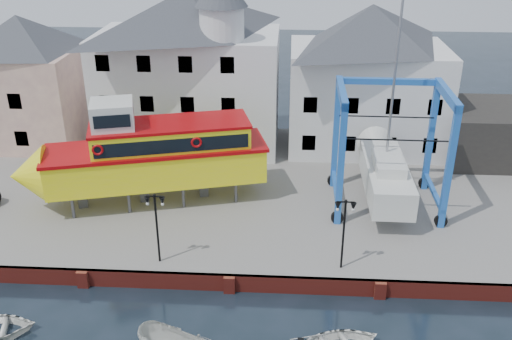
{
  "coord_description": "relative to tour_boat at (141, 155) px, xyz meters",
  "views": [
    {
      "loc": [
        2.95,
        -24.89,
        19.06
      ],
      "look_at": [
        1.0,
        7.0,
        4.0
      ],
      "focal_mm": 40.0,
      "sensor_mm": 36.0,
      "label": 1
    }
  ],
  "objects": [
    {
      "name": "building_pink",
      "position": [
        -11.55,
        9.89,
        1.84
      ],
      "size": [
        8.0,
        7.0,
        10.3
      ],
      "color": "tan",
      "rests_on": "hardstanding"
    },
    {
      "name": "tour_boat",
      "position": [
        0.0,
        0.0,
        0.0
      ],
      "size": [
        16.57,
        7.88,
        7.02
      ],
      "rotation": [
        0.0,
        0.0,
        0.26
      ],
      "color": "#59595E",
      "rests_on": "hardstanding"
    },
    {
      "name": "shed_dark",
      "position": [
        25.45,
        8.9,
        -1.31
      ],
      "size": [
        8.0,
        7.0,
        4.0
      ],
      "primitive_type": "cube",
      "color": "black",
      "rests_on": "hardstanding"
    },
    {
      "name": "lamp_post_right",
      "position": [
        12.45,
        -6.9,
        -0.14
      ],
      "size": [
        1.12,
        0.32,
        4.2
      ],
      "color": "black",
      "rests_on": "hardstanding"
    },
    {
      "name": "building_white_main",
      "position": [
        1.58,
        10.29,
        3.03
      ],
      "size": [
        14.0,
        8.3,
        14.0
      ],
      "color": "silver",
      "rests_on": "hardstanding"
    },
    {
      "name": "quay_wall",
      "position": [
        6.45,
        -8.0,
        -3.81
      ],
      "size": [
        44.0,
        0.47,
        1.0
      ],
      "color": "maroon",
      "rests_on": "ground"
    },
    {
      "name": "lamp_post_left",
      "position": [
        2.45,
        -6.9,
        -0.14
      ],
      "size": [
        1.12,
        0.32,
        4.2
      ],
      "color": "black",
      "rests_on": "hardstanding"
    },
    {
      "name": "hardstanding",
      "position": [
        6.45,
        2.9,
        -3.81
      ],
      "size": [
        44.0,
        22.0,
        1.0
      ],
      "primitive_type": "cube",
      "color": "slate",
      "rests_on": "ground"
    },
    {
      "name": "travel_lift",
      "position": [
        15.73,
        1.35,
        -0.79
      ],
      "size": [
        7.12,
        10.05,
        15.15
      ],
      "rotation": [
        0.0,
        0.0,
        -0.01
      ],
      "color": "#1762A1",
      "rests_on": "hardstanding"
    },
    {
      "name": "ground",
      "position": [
        6.45,
        -8.1,
        -4.31
      ],
      "size": [
        140.0,
        140.0,
        0.0
      ],
      "primitive_type": "plane",
      "color": "black",
      "rests_on": "ground"
    },
    {
      "name": "building_white_right",
      "position": [
        15.45,
        10.89,
        2.29
      ],
      "size": [
        12.0,
        8.0,
        11.2
      ],
      "color": "silver",
      "rests_on": "hardstanding"
    }
  ]
}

